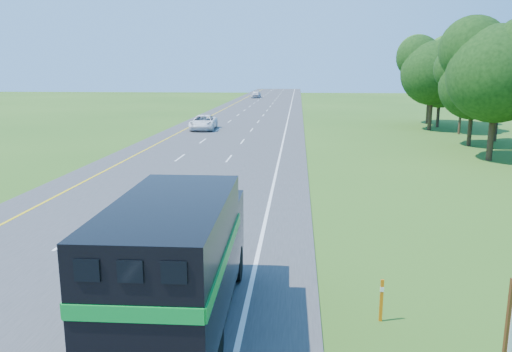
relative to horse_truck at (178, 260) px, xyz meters
name	(u,v)px	position (x,y,z in m)	size (l,w,h in m)	color
road	(227,137)	(-4.03, 36.66, -1.89)	(15.00, 260.00, 0.04)	#38383A
lane_markings	(227,137)	(-4.03, 36.66, -1.87)	(11.15, 260.00, 0.01)	yellow
horse_truck	(178,260)	(0.00, 0.00, 0.00)	(2.64, 7.95, 3.50)	black
white_suv	(203,122)	(-7.46, 42.50, -1.09)	(2.59, 5.62, 1.56)	white
far_car	(256,94)	(-7.16, 107.29, -1.05)	(1.95, 4.84, 1.65)	silver
delineator	(381,299)	(5.01, 1.04, -1.30)	(0.09, 0.05, 1.15)	#DD610B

